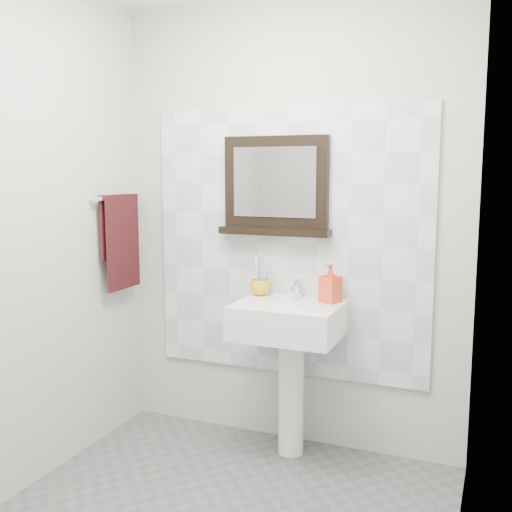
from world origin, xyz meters
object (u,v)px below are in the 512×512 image
(framed_mirror, at_px, (276,188))
(hand_towel, at_px, (120,234))
(pedestal_sink, at_px, (289,336))
(toothbrush_cup, at_px, (260,288))
(soap_dispenser, at_px, (330,283))

(framed_mirror, bearing_deg, hand_towel, -165.69)
(pedestal_sink, height_order, toothbrush_cup, pedestal_sink)
(framed_mirror, relative_size, hand_towel, 1.17)
(soap_dispenser, bearing_deg, hand_towel, -151.70)
(toothbrush_cup, height_order, hand_towel, hand_towel)
(toothbrush_cup, xyz_separation_m, framed_mirror, (0.07, 0.07, 0.55))
(hand_towel, bearing_deg, toothbrush_cup, 11.04)
(soap_dispenser, xyz_separation_m, hand_towel, (-1.22, -0.14, 0.22))
(pedestal_sink, distance_m, toothbrush_cup, 0.34)
(toothbrush_cup, bearing_deg, framed_mirror, 44.39)
(soap_dispenser, bearing_deg, pedestal_sink, -131.29)
(pedestal_sink, xyz_separation_m, framed_mirror, (-0.15, 0.19, 0.78))
(soap_dispenser, xyz_separation_m, framed_mirror, (-0.34, 0.09, 0.49))
(pedestal_sink, distance_m, framed_mirror, 0.82)
(soap_dispenser, relative_size, hand_towel, 0.37)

